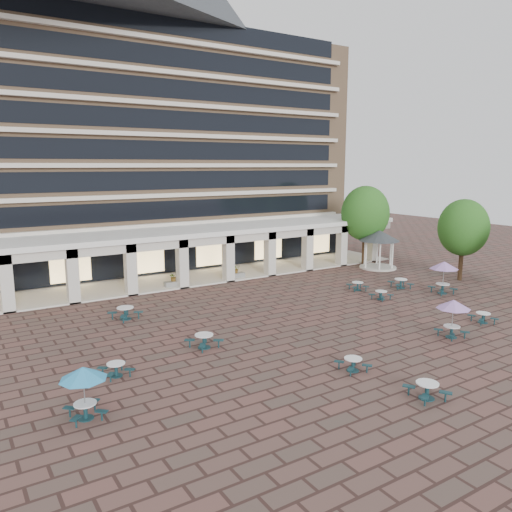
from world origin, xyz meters
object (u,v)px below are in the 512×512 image
object	(u,v)px
picnic_table_2	(427,389)
gazebo	(379,240)
planter_left	(174,281)
planter_right	(236,273)
picnic_table_0	(116,368)
picnic_table_3	(483,317)

from	to	relation	value
picnic_table_2	gazebo	bearing A→B (deg)	59.92
gazebo	planter_left	xyz separation A→B (m)	(-19.55, 3.38, -2.23)
gazebo	planter_right	bearing A→B (deg)	166.15
planter_left	planter_right	world-z (taller)	planter_left
planter_left	picnic_table_0	bearing A→B (deg)	-121.93
picnic_table_2	picnic_table_3	bearing A→B (deg)	35.11
planter_right	gazebo	bearing A→B (deg)	-13.85
picnic_table_2	planter_left	xyz separation A→B (m)	(-1.30, 23.90, 0.07)
picnic_table_2	picnic_table_3	xyz separation A→B (m)	(11.40, 4.97, -0.04)
planter_left	planter_right	size ratio (longest dim) A/B	1.00
picnic_table_0	gazebo	bearing A→B (deg)	15.70
gazebo	picnic_table_3	bearing A→B (deg)	-113.77
picnic_table_2	picnic_table_3	world-z (taller)	picnic_table_2
planter_left	picnic_table_3	bearing A→B (deg)	-56.15
picnic_table_2	picnic_table_3	size ratio (longest dim) A/B	1.05
picnic_table_3	planter_left	bearing A→B (deg)	143.56
planter_left	planter_right	bearing A→B (deg)	0.00
picnic_table_2	planter_right	world-z (taller)	planter_right
gazebo	planter_right	world-z (taller)	gazebo
gazebo	planter_right	xyz separation A→B (m)	(-13.72, 3.38, -2.24)
gazebo	planter_left	world-z (taller)	gazebo
picnic_table_0	picnic_table_2	world-z (taller)	picnic_table_2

